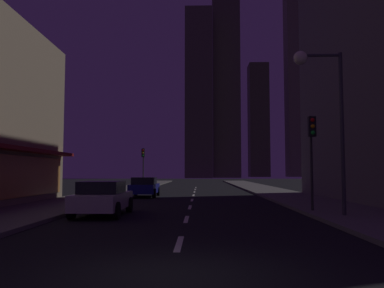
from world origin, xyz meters
TOP-DOWN VIEW (x-y plane):
  - ground_plane at (0.00, 32.00)m, footprint 78.00×136.00m
  - sidewalk_right at (7.00, 32.00)m, footprint 4.00×76.00m
  - sidewalk_left at (-7.00, 32.00)m, footprint 4.00×76.00m
  - lane_marking_center at (0.00, 18.80)m, footprint 0.16×43.80m
  - skyscraper_distant_tall at (0.03, 112.62)m, footprint 8.37×5.71m
  - skyscraper_distant_mid at (9.00, 120.85)m, footprint 8.76×8.97m
  - skyscraper_distant_short at (22.69, 141.86)m, footprint 7.32×7.99m
  - skyscraper_distant_slender at (37.65, 145.55)m, footprint 6.82×7.86m
  - car_parked_near at (-3.60, 9.65)m, footprint 1.98×4.24m
  - car_parked_far at (-3.60, 22.09)m, footprint 1.98×4.24m
  - fire_hydrant_far_left at (-5.90, 20.42)m, footprint 0.42×0.30m
  - traffic_light_near_right at (5.50, 10.44)m, footprint 0.32×0.48m
  - traffic_light_far_left at (-5.50, 34.28)m, footprint 0.32×0.48m
  - street_lamp_right at (5.38, 8.65)m, footprint 1.96×0.56m

SIDE VIEW (x-z plane):
  - ground_plane at x=0.00m, z-range -0.10..0.00m
  - lane_marking_center at x=0.00m, z-range 0.00..0.01m
  - sidewalk_right at x=7.00m, z-range 0.00..0.15m
  - sidewalk_left at x=-7.00m, z-range 0.00..0.15m
  - fire_hydrant_far_left at x=-5.90m, z-range 0.13..0.78m
  - car_parked_near at x=-3.60m, z-range 0.02..1.47m
  - car_parked_far at x=-3.60m, z-range 0.02..1.47m
  - traffic_light_near_right at x=5.50m, z-range 1.09..5.29m
  - traffic_light_far_left at x=-5.50m, z-range 1.09..5.29m
  - street_lamp_right at x=5.38m, z-range 1.78..8.36m
  - skyscraper_distant_short at x=22.69m, z-range 0.00..42.95m
  - skyscraper_distant_tall at x=0.03m, z-range 0.00..52.72m
  - skyscraper_distant_slender at x=37.65m, z-range 0.00..73.13m
  - skyscraper_distant_mid at x=9.00m, z-range 0.00..76.18m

